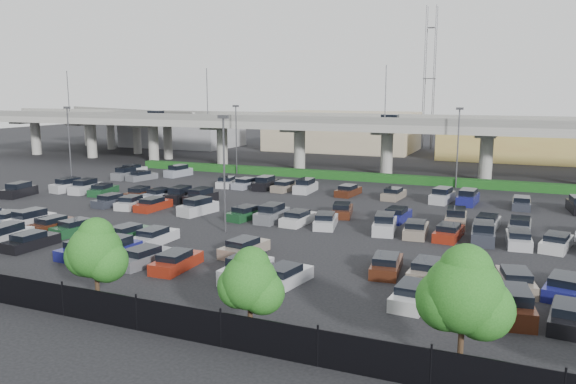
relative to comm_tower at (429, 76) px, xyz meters
The scene contains 10 objects.
ground 75.73m from the comm_tower, 93.09° to the right, with size 280.00×280.00×0.00m, color black.
overpass 43.09m from the comm_tower, 95.68° to the right, with size 150.00×13.00×15.80m.
on_ramp 64.67m from the comm_tower, 151.11° to the right, with size 50.93×30.13×8.80m.
hedge 51.42m from the comm_tower, 94.67° to the right, with size 66.00×1.60×1.10m, color #103712.
fence 103.13m from the comm_tower, 92.28° to the right, with size 70.00×0.10×2.00m.
tree_row 101.30m from the comm_tower, 91.88° to the right, with size 65.07×3.66×5.94m.
parked_cars 79.77m from the comm_tower, 93.50° to the right, with size 62.95×41.64×1.67m.
light_poles 73.06m from the comm_tower, 96.44° to the right, with size 66.90×48.38×10.30m.
distant_buildings 18.96m from the comm_tower, 55.50° to the right, with size 138.00×24.00×9.00m.
comm_tower is the anchor object (origin of this frame).
Camera 1 is at (24.01, -50.26, 12.28)m, focal length 35.00 mm.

